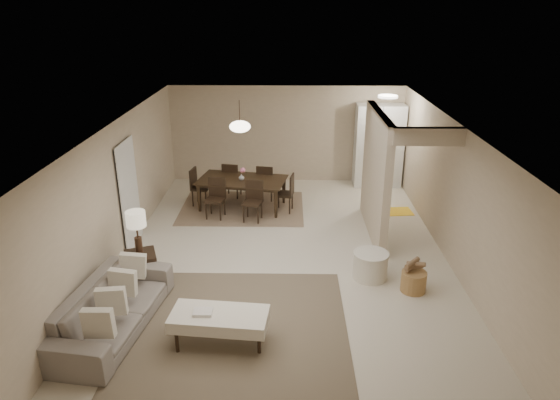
{
  "coord_description": "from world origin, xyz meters",
  "views": [
    {
      "loc": [
        0.07,
        -8.18,
        4.42
      ],
      "look_at": [
        -0.09,
        0.35,
        1.05
      ],
      "focal_mm": 32.0,
      "sensor_mm": 36.0,
      "label": 1
    }
  ],
  "objects_px": {
    "ottoman_bench": "(219,319)",
    "side_table": "(141,268)",
    "sofa": "(113,308)",
    "dining_table": "(242,194)",
    "round_pouf": "(370,265)",
    "pantry_cabinet": "(379,146)",
    "wicker_basket": "(413,281)"
  },
  "relations": [
    {
      "from": "pantry_cabinet",
      "to": "dining_table",
      "type": "xyz_separation_m",
      "value": [
        -3.35,
        -1.66,
        -0.7
      ]
    },
    {
      "from": "sofa",
      "to": "dining_table",
      "type": "distance_m",
      "value": 4.85
    },
    {
      "from": "ottoman_bench",
      "to": "wicker_basket",
      "type": "distance_m",
      "value": 3.32
    },
    {
      "from": "ottoman_bench",
      "to": "round_pouf",
      "type": "distance_m",
      "value": 2.98
    },
    {
      "from": "side_table",
      "to": "wicker_basket",
      "type": "bearing_deg",
      "value": -2.32
    },
    {
      "from": "round_pouf",
      "to": "dining_table",
      "type": "distance_m",
      "value": 3.98
    },
    {
      "from": "ottoman_bench",
      "to": "round_pouf",
      "type": "relative_size",
      "value": 2.29
    },
    {
      "from": "ottoman_bench",
      "to": "side_table",
      "type": "relative_size",
      "value": 2.53
    },
    {
      "from": "sofa",
      "to": "side_table",
      "type": "distance_m",
      "value": 1.29
    },
    {
      "from": "sofa",
      "to": "dining_table",
      "type": "xyz_separation_m",
      "value": [
        1.45,
        4.62,
        -0.0
      ]
    },
    {
      "from": "wicker_basket",
      "to": "ottoman_bench",
      "type": "bearing_deg",
      "value": -154.92
    },
    {
      "from": "side_table",
      "to": "dining_table",
      "type": "bearing_deg",
      "value": 67.25
    },
    {
      "from": "sofa",
      "to": "wicker_basket",
      "type": "relative_size",
      "value": 5.8
    },
    {
      "from": "pantry_cabinet",
      "to": "sofa",
      "type": "bearing_deg",
      "value": -127.38
    },
    {
      "from": "wicker_basket",
      "to": "round_pouf",
      "type": "bearing_deg",
      "value": 147.39
    },
    {
      "from": "ottoman_bench",
      "to": "dining_table",
      "type": "bearing_deg",
      "value": 97.04
    },
    {
      "from": "side_table",
      "to": "round_pouf",
      "type": "relative_size",
      "value": 0.9
    },
    {
      "from": "pantry_cabinet",
      "to": "sofa",
      "type": "height_order",
      "value": "pantry_cabinet"
    },
    {
      "from": "round_pouf",
      "to": "wicker_basket",
      "type": "relative_size",
      "value": 1.48
    },
    {
      "from": "round_pouf",
      "to": "dining_table",
      "type": "xyz_separation_m",
      "value": [
        -2.48,
        3.11,
        0.11
      ]
    },
    {
      "from": "round_pouf",
      "to": "dining_table",
      "type": "bearing_deg",
      "value": 128.63
    },
    {
      "from": "ottoman_bench",
      "to": "round_pouf",
      "type": "xyz_separation_m",
      "value": [
        2.35,
        1.82,
        -0.15
      ]
    },
    {
      "from": "sofa",
      "to": "ottoman_bench",
      "type": "bearing_deg",
      "value": -92.49
    },
    {
      "from": "side_table",
      "to": "ottoman_bench",
      "type": "bearing_deg",
      "value": -46.04
    },
    {
      "from": "side_table",
      "to": "dining_table",
      "type": "xyz_separation_m",
      "value": [
        1.4,
        3.34,
        0.07
      ]
    },
    {
      "from": "sofa",
      "to": "dining_table",
      "type": "bearing_deg",
      "value": -9.14
    },
    {
      "from": "ottoman_bench",
      "to": "side_table",
      "type": "height_order",
      "value": "side_table"
    },
    {
      "from": "side_table",
      "to": "wicker_basket",
      "type": "relative_size",
      "value": 1.33
    },
    {
      "from": "ottoman_bench",
      "to": "wicker_basket",
      "type": "bearing_deg",
      "value": 30.59
    },
    {
      "from": "pantry_cabinet",
      "to": "ottoman_bench",
      "type": "distance_m",
      "value": 7.36
    },
    {
      "from": "ottoman_bench",
      "to": "wicker_basket",
      "type": "height_order",
      "value": "ottoman_bench"
    },
    {
      "from": "sofa",
      "to": "ottoman_bench",
      "type": "height_order",
      "value": "sofa"
    }
  ]
}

